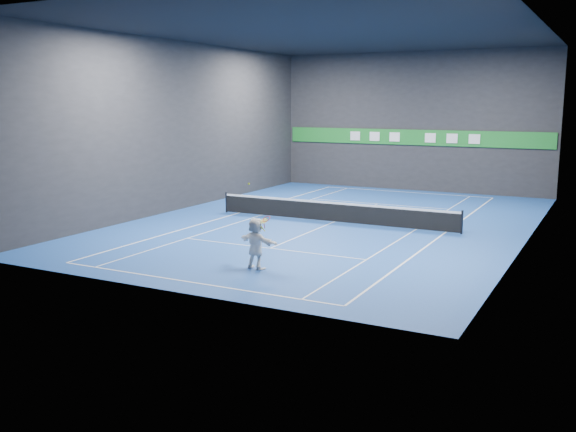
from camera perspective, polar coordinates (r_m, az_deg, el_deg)
The scene contains 20 objects.
ground at distance 31.44m, azimuth 4.06°, elevation -0.55°, with size 26.00×26.00×0.00m, color #1B4799.
ceiling at distance 31.06m, azimuth 4.28°, elevation 16.00°, with size 26.00×26.00×0.00m, color black.
wall_back at distance 43.17m, azimuth 11.08°, elevation 8.21°, with size 18.00×0.10×9.00m, color #272629.
wall_front at distance 19.68m, azimuth -11.06°, elevation 6.12°, with size 18.00×0.10×9.00m, color #272629.
wall_left at distance 35.45m, azimuth -9.45°, elevation 7.88°, with size 0.10×26.00×9.00m, color #272629.
wall_right at distance 28.60m, azimuth 21.09°, elevation 6.83°, with size 0.10×26.00×9.00m, color #272629.
baseline_near at distance 21.32m, azimuth -8.79°, elevation -5.80°, with size 10.98×0.08×0.01m, color white.
baseline_far at distance 42.48m, azimuth 10.45°, elevation 2.11°, with size 10.98×0.08×0.01m, color white.
sideline_doubles_left at distance 33.95m, azimuth -4.47°, elevation 0.25°, with size 0.08×23.78×0.01m, color white.
sideline_doubles_right at distance 29.74m, azimuth 13.82°, elevation -1.43°, with size 0.08×23.78×0.01m, color white.
sideline_singles_left at distance 33.25m, azimuth -2.45°, elevation 0.06°, with size 0.06×23.78×0.01m, color white.
sideline_singles_right at distance 30.08m, azimuth 11.27°, elevation -1.20°, with size 0.06×23.78×0.01m, color white.
service_line_near at distance 25.81m, azimuth -1.60°, elevation -2.88°, with size 8.23×0.06×0.01m, color white.
service_line_far at distance 37.32m, azimuth 7.97°, elevation 1.08°, with size 8.23×0.06×0.01m, color white.
center_service_line at distance 31.44m, azimuth 4.06°, elevation -0.54°, with size 0.06×12.80×0.01m, color white.
player at distance 22.53m, azimuth -2.88°, elevation -2.45°, with size 1.69×0.54×1.83m, color white.
tennis_ball at distance 22.55m, azimuth -3.51°, elevation 2.87°, with size 0.07×0.07×0.07m, color #D4EB27.
tennis_net at distance 31.34m, azimuth 4.07°, elevation 0.42°, with size 12.50×0.10×1.07m.
sponsor_banner at distance 43.15m, azimuth 11.01°, elevation 6.88°, with size 17.64×0.11×1.00m.
tennis_racket at distance 22.22m, azimuth -2.00°, elevation -0.41°, with size 0.49×0.35×0.61m.
Camera 1 is at (12.20, -28.39, 5.82)m, focal length 40.00 mm.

